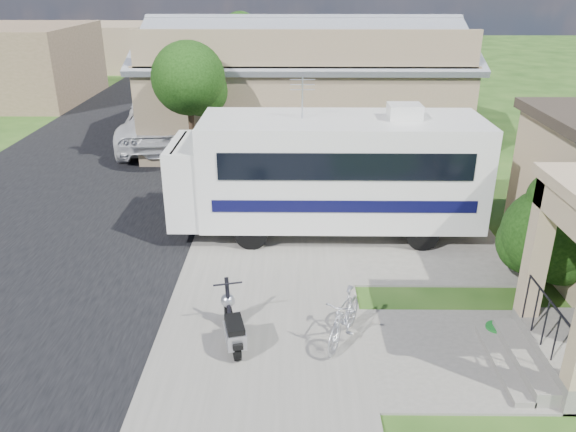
{
  "coord_description": "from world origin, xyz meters",
  "views": [
    {
      "loc": [
        -0.38,
        -9.45,
        6.42
      ],
      "look_at": [
        -0.5,
        2.5,
        1.3
      ],
      "focal_mm": 35.0,
      "sensor_mm": 36.0,
      "label": 1
    }
  ],
  "objects_px": {
    "garden_hose": "(495,331)",
    "shrub": "(551,229)",
    "bicycle": "(344,320)",
    "van": "(178,91)",
    "scooter": "(233,326)",
    "pickup_truck": "(162,123)",
    "motorhome": "(329,170)"
  },
  "relations": [
    {
      "from": "motorhome",
      "to": "garden_hose",
      "type": "relative_size",
      "value": 20.23
    },
    {
      "from": "shrub",
      "to": "garden_hose",
      "type": "relative_size",
      "value": 6.89
    },
    {
      "from": "shrub",
      "to": "scooter",
      "type": "distance_m",
      "value": 7.14
    },
    {
      "from": "garden_hose",
      "to": "bicycle",
      "type": "bearing_deg",
      "value": -174.88
    },
    {
      "from": "shrub",
      "to": "scooter",
      "type": "height_order",
      "value": "shrub"
    },
    {
      "from": "scooter",
      "to": "van",
      "type": "bearing_deg",
      "value": 89.77
    },
    {
      "from": "scooter",
      "to": "pickup_truck",
      "type": "xyz_separation_m",
      "value": [
        -4.28,
        13.74,
        0.43
      ]
    },
    {
      "from": "scooter",
      "to": "garden_hose",
      "type": "distance_m",
      "value": 5.07
    },
    {
      "from": "garden_hose",
      "to": "pickup_truck",
      "type": "bearing_deg",
      "value": 124.99
    },
    {
      "from": "bicycle",
      "to": "garden_hose",
      "type": "height_order",
      "value": "bicycle"
    },
    {
      "from": "motorhome",
      "to": "pickup_truck",
      "type": "xyz_separation_m",
      "value": [
        -6.32,
        8.52,
        -0.86
      ]
    },
    {
      "from": "bicycle",
      "to": "pickup_truck",
      "type": "distance_m",
      "value": 15.0
    },
    {
      "from": "motorhome",
      "to": "bicycle",
      "type": "distance_m",
      "value": 5.21
    },
    {
      "from": "motorhome",
      "to": "scooter",
      "type": "relative_size",
      "value": 5.09
    },
    {
      "from": "motorhome",
      "to": "bicycle",
      "type": "bearing_deg",
      "value": -89.77
    },
    {
      "from": "van",
      "to": "scooter",
      "type": "bearing_deg",
      "value": -65.18
    },
    {
      "from": "scooter",
      "to": "pickup_truck",
      "type": "bearing_deg",
      "value": 93.6
    },
    {
      "from": "pickup_truck",
      "to": "van",
      "type": "relative_size",
      "value": 0.98
    },
    {
      "from": "pickup_truck",
      "to": "bicycle",
      "type": "bearing_deg",
      "value": 107.76
    },
    {
      "from": "motorhome",
      "to": "scooter",
      "type": "distance_m",
      "value": 5.75
    },
    {
      "from": "scooter",
      "to": "shrub",
      "type": "bearing_deg",
      "value": 5.54
    },
    {
      "from": "van",
      "to": "shrub",
      "type": "bearing_deg",
      "value": -45.92
    },
    {
      "from": "garden_hose",
      "to": "scooter",
      "type": "bearing_deg",
      "value": -175.19
    },
    {
      "from": "bicycle",
      "to": "garden_hose",
      "type": "relative_size",
      "value": 4.23
    },
    {
      "from": "garden_hose",
      "to": "van",
      "type": "bearing_deg",
      "value": 116.48
    },
    {
      "from": "bicycle",
      "to": "scooter",
      "type": "bearing_deg",
      "value": -151.88
    },
    {
      "from": "bicycle",
      "to": "van",
      "type": "xyz_separation_m",
      "value": [
        -6.92,
        20.14,
        0.45
      ]
    },
    {
      "from": "shrub",
      "to": "van",
      "type": "relative_size",
      "value": 0.41
    },
    {
      "from": "motorhome",
      "to": "scooter",
      "type": "height_order",
      "value": "motorhome"
    },
    {
      "from": "motorhome",
      "to": "garden_hose",
      "type": "xyz_separation_m",
      "value": [
        3.0,
        -4.79,
        -1.67
      ]
    },
    {
      "from": "motorhome",
      "to": "bicycle",
      "type": "height_order",
      "value": "motorhome"
    },
    {
      "from": "garden_hose",
      "to": "shrub",
      "type": "bearing_deg",
      "value": 49.25
    }
  ]
}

